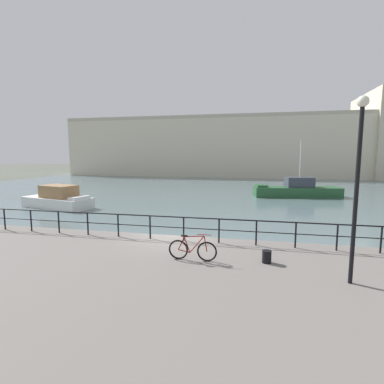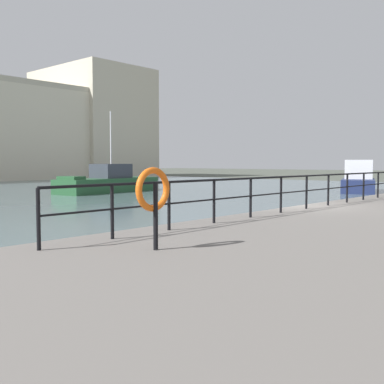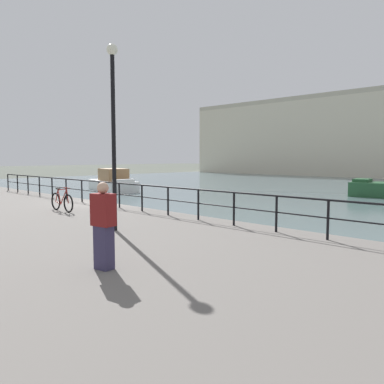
{
  "view_description": "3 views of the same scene",
  "coord_description": "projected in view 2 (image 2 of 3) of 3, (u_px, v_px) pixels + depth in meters",
  "views": [
    {
      "loc": [
        3.65,
        -12.9,
        4.57
      ],
      "look_at": [
        -0.67,
        6.99,
        1.99
      ],
      "focal_mm": 27.31,
      "sensor_mm": 36.0,
      "label": 1
    },
    {
      "loc": [
        -14.36,
        -7.8,
        2.29
      ],
      "look_at": [
        -0.49,
        4.51,
        1.11
      ],
      "focal_mm": 43.49,
      "sensor_mm": 36.0,
      "label": 2
    },
    {
      "loc": [
        16.13,
        -10.44,
        2.98
      ],
      "look_at": [
        0.66,
        5.23,
        1.01
      ],
      "focal_mm": 36.67,
      "sensor_mm": 36.0,
      "label": 3
    }
  ],
  "objects": [
    {
      "name": "ground_plane",
      "position": [
        299.0,
        229.0,
        16.03
      ],
      "size": [
        240.0,
        240.0,
        0.0
      ],
      "primitive_type": "plane",
      "color": "#4C5147"
    },
    {
      "name": "moored_red_daysailer",
      "position": [
        109.0,
        182.0,
        35.8
      ],
      "size": [
        9.43,
        3.93,
        6.2
      ],
      "rotation": [
        0.0,
        0.0,
        3.3
      ],
      "color": "#23512D",
      "rests_on": "water_basin"
    },
    {
      "name": "moored_white_yacht",
      "position": [
        359.0,
        179.0,
        36.3
      ],
      "size": [
        7.0,
        4.55,
        2.47
      ],
      "rotation": [
        0.0,
        0.0,
        0.37
      ],
      "color": "navy",
      "rests_on": "water_basin"
    },
    {
      "name": "quay_railing",
      "position": [
        338.0,
        183.0,
        16.49
      ],
      "size": [
        23.48,
        0.07,
        1.08
      ],
      "color": "black",
      "rests_on": "quay_promenade"
    },
    {
      "name": "life_ring_stand",
      "position": [
        153.0,
        192.0,
        7.81
      ],
      "size": [
        0.75,
        0.16,
        1.4
      ],
      "color": "black",
      "rests_on": "quay_promenade"
    }
  ]
}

